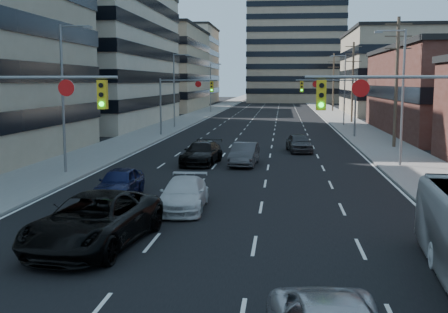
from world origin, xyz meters
The scene contains 26 objects.
road_surface centered at (0.00, 130.00, 0.01)m, with size 18.00×300.00×0.02m, color black.
sidewalk_left centered at (-11.50, 130.00, 0.07)m, with size 5.00×300.00×0.15m, color slate.
sidewalk_right centered at (11.50, 130.00, 0.07)m, with size 5.00×300.00×0.15m, color slate.
office_left_mid centered at (-27.00, 60.00, 14.00)m, with size 26.00×34.00×28.00m, color #ADA089.
office_left_far centered at (-24.00, 100.00, 8.00)m, with size 20.00×30.00×16.00m, color gray.
office_right_far centered at (25.00, 88.00, 7.00)m, with size 22.00×28.00×14.00m, color gray.
bg_block_left centered at (-28.00, 140.00, 10.00)m, with size 24.00×24.00×20.00m, color #ADA089.
bg_block_right centered at (32.00, 130.00, 6.00)m, with size 22.00×22.00×12.00m, color gray.
signal_near_left centered at (-7.45, 8.00, 4.33)m, with size 6.59×0.33×6.00m.
signal_near_right centered at (7.45, 8.00, 4.33)m, with size 6.59×0.33×6.00m.
signal_far_left centered at (-7.68, 45.00, 4.30)m, with size 6.09×0.33×6.00m.
signal_far_right centered at (7.68, 45.00, 4.30)m, with size 6.09×0.33×6.00m.
utility_pole_block centered at (12.20, 36.00, 5.78)m, with size 2.20×0.28×11.00m.
utility_pole_midblock centered at (12.20, 66.00, 5.78)m, with size 2.20×0.28×11.00m.
utility_pole_distant centered at (12.20, 96.00, 5.78)m, with size 2.20×0.28×11.00m.
streetlight_left_near centered at (-10.34, 20.00, 5.05)m, with size 2.03×0.22×9.00m.
streetlight_left_mid centered at (-10.34, 55.00, 5.05)m, with size 2.03×0.22×9.00m.
streetlight_left_far centered at (-10.34, 90.00, 5.05)m, with size 2.03×0.22×9.00m.
streetlight_right_near centered at (10.34, 25.00, 5.05)m, with size 2.03×0.22×9.00m.
streetlight_right_far centered at (10.34, 60.00, 5.05)m, with size 2.03×0.22×9.00m.
black_pickup centered at (-3.66, 5.38, 0.91)m, with size 3.02×6.54×1.82m, color black.
white_van centered at (-1.60, 11.23, 0.70)m, with size 1.95×4.79×1.39m, color silver.
sedan_blue centered at (-5.20, 13.59, 0.73)m, with size 1.72×4.27×1.46m, color #0D1236.
sedan_grey_center centered at (0.17, 24.80, 0.76)m, with size 1.62×4.63×1.53m, color #393A3C.
sedan_black_far centered at (-2.78, 25.00, 0.78)m, with size 2.18×5.37×1.56m, color black.
sedan_grey_right centered at (4.06, 32.51, 0.76)m, with size 1.79×4.44×1.51m, color #353638.
Camera 1 is at (2.71, -12.79, 5.63)m, focal length 45.00 mm.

